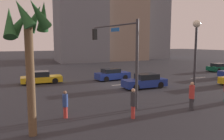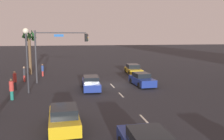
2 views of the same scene
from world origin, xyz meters
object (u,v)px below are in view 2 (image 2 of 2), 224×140
object	(u,v)px
streetlamp	(26,48)
car_2	(91,83)
pedestrian_0	(15,80)
palm_tree_0	(29,39)
pedestrian_3	(12,89)
traffic_signal	(55,47)
pedestrian_2	(24,74)
car_4	(64,118)
car_1	(142,80)
car_5	(133,69)
pedestrian_1	(43,70)

from	to	relation	value
streetlamp	car_2	bearing A→B (deg)	-85.91
pedestrian_0	palm_tree_0	xyz separation A→B (m)	(10.08, -0.22, 3.92)
pedestrian_0	pedestrian_3	world-z (taller)	pedestrian_0
car_2	pedestrian_0	size ratio (longest dim) A/B	2.34
traffic_signal	pedestrian_2	world-z (taller)	traffic_signal
pedestrian_0	palm_tree_0	world-z (taller)	palm_tree_0
car_4	palm_tree_0	bearing A→B (deg)	12.28
car_1	streetlamp	size ratio (longest dim) A/B	0.69
car_1	car_5	world-z (taller)	car_1
pedestrian_1	pedestrian_3	xyz separation A→B (m)	(-12.08, 1.53, 0.10)
car_2	pedestrian_1	distance (m)	10.90
pedestrian_3	pedestrian_0	bearing A→B (deg)	7.06
streetlamp	pedestrian_1	bearing A→B (deg)	-2.80
car_1	pedestrian_1	distance (m)	14.12
traffic_signal	pedestrian_0	bearing A→B (deg)	131.70
streetlamp	palm_tree_0	distance (m)	11.92
car_1	pedestrian_2	size ratio (longest dim) A/B	2.33
traffic_signal	pedestrian_3	size ratio (longest dim) A/B	3.34
car_1	car_2	distance (m)	5.83
streetlamp	pedestrian_1	size ratio (longest dim) A/B	3.70
pedestrian_0	pedestrian_1	xyz separation A→B (m)	(8.05, -2.02, -0.14)
traffic_signal	palm_tree_0	xyz separation A→B (m)	(6.57, 3.72, 0.75)
traffic_signal	palm_tree_0	size ratio (longest dim) A/B	0.96
car_5	pedestrian_3	xyz separation A→B (m)	(-11.84, 14.23, 0.36)
streetlamp	pedestrian_2	xyz separation A→B (m)	(6.15, 1.33, -3.35)
car_5	streetlamp	size ratio (longest dim) A/B	0.73
car_1	palm_tree_0	world-z (taller)	palm_tree_0
car_5	pedestrian_3	distance (m)	18.51
pedestrian_3	palm_tree_0	world-z (taller)	palm_tree_0
car_5	streetlamp	distance (m)	16.70
car_1	traffic_signal	xyz separation A→B (m)	(3.89, 9.41, 3.54)
car_1	traffic_signal	distance (m)	10.78
car_2	pedestrian_0	xyz separation A→B (m)	(1.31, 7.60, 0.37)
pedestrian_3	car_2	bearing A→B (deg)	-69.11
pedestrian_2	palm_tree_0	size ratio (longest dim) A/B	0.28
streetlamp	pedestrian_3	xyz separation A→B (m)	(-2.28, 1.05, -3.35)
car_2	palm_tree_0	world-z (taller)	palm_tree_0
car_5	pedestrian_1	distance (m)	12.71
car_4	streetlamp	distance (m)	10.92
streetlamp	pedestrian_2	bearing A→B (deg)	12.17
car_1	streetlamp	world-z (taller)	streetlamp
car_2	car_4	bearing A→B (deg)	165.15
car_4	palm_tree_0	distance (m)	22.46
car_2	pedestrian_1	xyz separation A→B (m)	(9.37, 5.57, 0.23)
traffic_signal	streetlamp	size ratio (longest dim) A/B	1.01
traffic_signal	pedestrian_3	world-z (taller)	traffic_signal
traffic_signal	streetlamp	xyz separation A→B (m)	(-5.26, 2.40, 0.14)
pedestrian_1	pedestrian_2	distance (m)	4.07
streetlamp	car_4	bearing A→B (deg)	-160.90
streetlamp	pedestrian_0	distance (m)	4.05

